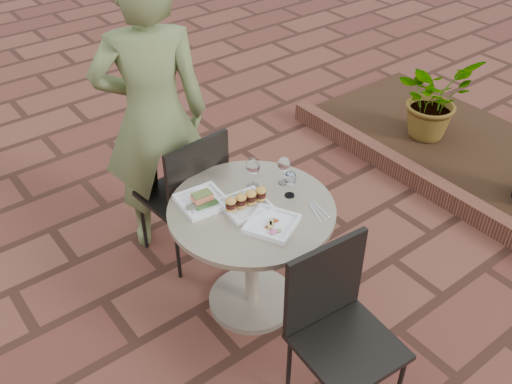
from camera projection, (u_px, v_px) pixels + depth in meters
ground at (296, 319)px, 3.35m from camera, size 60.00×60.00×0.00m
cafe_table at (252, 242)px, 3.17m from camera, size 0.90×0.90×0.73m
chair_far at (189, 189)px, 3.46m from camera, size 0.48×0.48×0.93m
chair_near at (336, 319)px, 2.65m from camera, size 0.47×0.47×0.93m
diner at (153, 118)px, 3.39m from camera, size 0.80×0.68×1.86m
plate_salmon at (202, 200)px, 3.04m from camera, size 0.26×0.26×0.07m
plate_sliders at (246, 202)px, 3.01m from camera, size 0.26×0.26×0.15m
plate_tuna at (272, 224)px, 2.90m from camera, size 0.32×0.32×0.03m
wine_glass_right at (290, 179)px, 3.04m from camera, size 0.07×0.07×0.16m
wine_glass_mid at (253, 167)px, 3.09m from camera, size 0.08×0.08×0.19m
wine_glass_far at (284, 165)px, 3.14m from camera, size 0.07×0.07×0.17m
steel_ramekin at (191, 210)px, 2.98m from camera, size 0.06×0.06×0.04m
cutlery_set at (318, 210)px, 3.00m from camera, size 0.12×0.19×0.00m
planter_curb at (432, 187)px, 4.28m from camera, size 0.12×3.00×0.15m
mulch_bed at (486, 160)px, 4.64m from camera, size 1.30×3.00×0.06m
potted_plant_a at (433, 97)px, 4.71m from camera, size 0.65×0.57×0.69m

